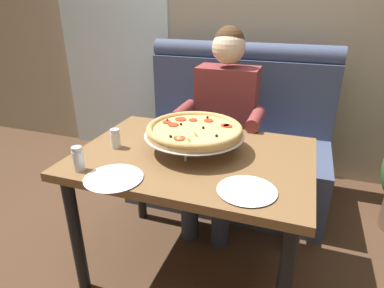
# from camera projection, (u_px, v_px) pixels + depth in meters

# --- Properties ---
(ground_plane) EXTENTS (16.00, 16.00, 0.00)m
(ground_plane) POSITION_uv_depth(u_px,v_px,m) (193.00, 266.00, 1.89)
(ground_plane) COLOR #4C3321
(back_wall_with_window) EXTENTS (6.00, 0.12, 2.80)m
(back_wall_with_window) POSITION_uv_depth(u_px,v_px,m) (254.00, 2.00, 2.57)
(back_wall_with_window) COLOR tan
(back_wall_with_window) RESTS_ON ground_plane
(window_panel) EXTENTS (1.10, 0.02, 2.80)m
(window_panel) POSITION_uv_depth(u_px,v_px,m) (110.00, 2.00, 2.89)
(window_panel) COLOR white
(window_panel) RESTS_ON ground_plane
(booth_bench) EXTENTS (1.41, 0.78, 1.13)m
(booth_bench) POSITION_uv_depth(u_px,v_px,m) (231.00, 146.00, 2.49)
(booth_bench) COLOR #424C6B
(booth_bench) RESTS_ON ground_plane
(dining_table) EXTENTS (1.14, 0.81, 0.72)m
(dining_table) POSITION_uv_depth(u_px,v_px,m) (194.00, 171.00, 1.64)
(dining_table) COLOR brown
(dining_table) RESTS_ON ground_plane
(diner_main) EXTENTS (0.54, 0.64, 1.27)m
(diner_main) POSITION_uv_depth(u_px,v_px,m) (223.00, 118.00, 2.13)
(diner_main) COLOR #2D3342
(diner_main) RESTS_ON ground_plane
(pizza) EXTENTS (0.49, 0.49, 0.14)m
(pizza) POSITION_uv_depth(u_px,v_px,m) (194.00, 130.00, 1.60)
(pizza) COLOR silver
(pizza) RESTS_ON dining_table
(shaker_pepper_flakes) EXTENTS (0.05, 0.05, 0.10)m
(shaker_pepper_flakes) POSITION_uv_depth(u_px,v_px,m) (115.00, 140.00, 1.65)
(shaker_pepper_flakes) COLOR white
(shaker_pepper_flakes) RESTS_ON dining_table
(shaker_parmesan) EXTENTS (0.05, 0.05, 0.11)m
(shaker_parmesan) POSITION_uv_depth(u_px,v_px,m) (78.00, 160.00, 1.43)
(shaker_parmesan) COLOR white
(shaker_parmesan) RESTS_ON dining_table
(plate_near_left) EXTENTS (0.24, 0.24, 0.02)m
(plate_near_left) POSITION_uv_depth(u_px,v_px,m) (247.00, 189.00, 1.28)
(plate_near_left) COLOR white
(plate_near_left) RESTS_ON dining_table
(plate_near_right) EXTENTS (0.25, 0.25, 0.02)m
(plate_near_right) POSITION_uv_depth(u_px,v_px,m) (114.00, 177.00, 1.37)
(plate_near_right) COLOR white
(plate_near_right) RESTS_ON dining_table
(patio_chair) EXTENTS (0.43, 0.43, 0.86)m
(patio_chair) POSITION_uv_depth(u_px,v_px,m) (148.00, 80.00, 3.97)
(patio_chair) COLOR black
(patio_chair) RESTS_ON ground_plane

